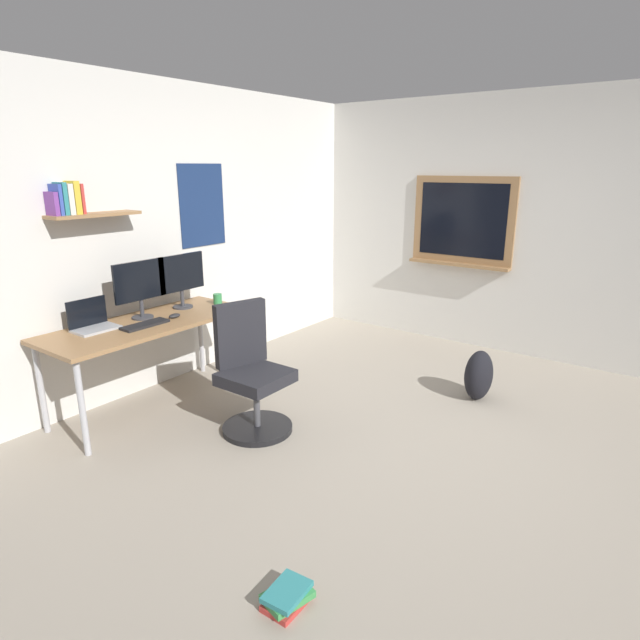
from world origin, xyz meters
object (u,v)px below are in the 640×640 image
object	(u,v)px
laptop	(92,322)
computer_mouse	(175,316)
backpack	(479,375)
office_chair	(251,377)
coffee_mug	(218,299)
monitor_primary	(140,285)
desk	(148,329)
keyboard	(145,325)
book_stack_on_floor	(287,597)
monitor_secondary	(181,277)

from	to	relation	value
laptop	computer_mouse	bearing A→B (deg)	-22.98
computer_mouse	backpack	bearing A→B (deg)	-52.98
office_chair	coffee_mug	world-z (taller)	office_chair
office_chair	laptop	distance (m)	1.26
laptop	monitor_primary	xyz separation A→B (m)	(0.41, -0.05, 0.22)
desk	backpack	xyz separation A→B (m)	(1.71, -2.08, -0.44)
coffee_mug	backpack	bearing A→B (deg)	-64.16
monitor_primary	backpack	world-z (taller)	monitor_primary
coffee_mug	keyboard	bearing A→B (deg)	-176.40
keyboard	computer_mouse	size ratio (longest dim) A/B	3.56
desk	computer_mouse	distance (m)	0.23
backpack	book_stack_on_floor	distance (m)	2.64
laptop	monitor_secondary	world-z (taller)	monitor_secondary
monitor_primary	monitor_secondary	xyz separation A→B (m)	(0.41, 0.00, 0.00)
keyboard	backpack	world-z (taller)	keyboard
monitor_primary	computer_mouse	bearing A→B (deg)	-50.44
office_chair	book_stack_on_floor	size ratio (longest dim) A/B	3.97
laptop	monitor_secondary	bearing A→B (deg)	-3.39
keyboard	backpack	size ratio (longest dim) A/B	0.86
laptop	keyboard	world-z (taller)	laptop
backpack	office_chair	bearing A→B (deg)	141.92
office_chair	laptop	size ratio (longest dim) A/B	3.06
desk	backpack	size ratio (longest dim) A/B	3.80
monitor_secondary	keyboard	world-z (taller)	monitor_secondary
monitor_primary	backpack	xyz separation A→B (m)	(1.66, -2.19, -0.78)
computer_mouse	coffee_mug	bearing A→B (deg)	5.55
coffee_mug	backpack	world-z (taller)	coffee_mug
desk	computer_mouse	bearing A→B (deg)	-22.74
monitor_secondary	computer_mouse	world-z (taller)	monitor_secondary
computer_mouse	backpack	distance (m)	2.56
coffee_mug	book_stack_on_floor	size ratio (longest dim) A/B	0.38
monitor_secondary	computer_mouse	xyz separation A→B (m)	(-0.25, -0.19, -0.25)
coffee_mug	backpack	size ratio (longest dim) A/B	0.22
monitor_primary	office_chair	bearing A→B (deg)	-80.68
office_chair	monitor_primary	xyz separation A→B (m)	(-0.17, 1.02, 0.58)
computer_mouse	coffee_mug	size ratio (longest dim) A/B	1.13
monitor_secondary	monitor_primary	bearing A→B (deg)	180.00
office_chair	keyboard	size ratio (longest dim) A/B	2.57
laptop	keyboard	distance (m)	0.37
monitor_secondary	keyboard	bearing A→B (deg)	-160.11
office_chair	computer_mouse	size ratio (longest dim) A/B	9.13
keyboard	monitor_secondary	bearing A→B (deg)	19.89
coffee_mug	office_chair	bearing A→B (deg)	-120.06
coffee_mug	book_stack_on_floor	world-z (taller)	coffee_mug
monitor_secondary	book_stack_on_floor	size ratio (longest dim) A/B	1.94
backpack	monitor_primary	bearing A→B (deg)	127.25
desk	monitor_secondary	bearing A→B (deg)	13.57
laptop	book_stack_on_floor	bearing A→B (deg)	-103.51
computer_mouse	coffee_mug	xyz separation A→B (m)	(0.51, 0.05, 0.03)
computer_mouse	backpack	xyz separation A→B (m)	(1.51, -2.00, -0.53)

